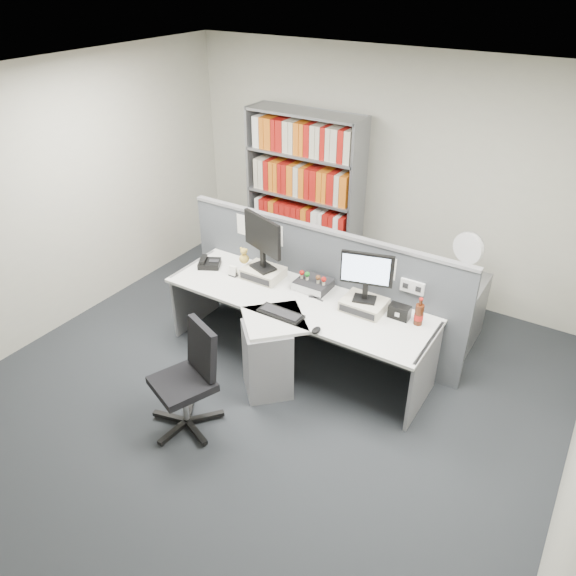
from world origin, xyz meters
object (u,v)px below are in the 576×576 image
Objects in this scene: keyboard at (281,313)px; desk_phone at (209,263)px; cola_bottle at (419,315)px; desk_fan at (468,251)px; monitor_right at (367,273)px; office_chair at (190,376)px; desktop_pc at (313,284)px; filing_cabinet at (457,310)px; speaker at (399,312)px; shelving_unit at (304,198)px; monitor_left at (262,238)px; mouse at (316,330)px; desk at (285,333)px; desk_calendar at (233,272)px.

keyboard is 1.17m from desk_phone.
cola_bottle is 1.00m from desk_fan.
monitor_right is 0.50× the size of office_chair.
desktop_pc is 1.55m from filing_cabinet.
speaker is 0.18m from cola_bottle.
shelving_unit is 2.86× the size of filing_cabinet.
filing_cabinet is at bearing 26.10° from desk_phone.
monitor_left reaches higher than desktop_pc.
mouse is at bearing -139.90° from cola_bottle.
filing_cabinet is (1.17, 0.94, -0.41)m from desktop_pc.
monitor_left reaches higher than mouse.
desk is 1.23m from cola_bottle.
shelving_unit reaches higher than desktop_pc.
desktop_pc is at bearing 14.97° from desk_calendar.
desk is 4.92× the size of desk_fan.
office_chair is at bearing -69.18° from desk_calendar.
mouse is 1.25m from desk_calendar.
desk reaches higher than filing_cabinet.
monitor_right is at bearing 32.47° from desk.
desktop_pc is 2.96× the size of mouse.
mouse is at bearing -58.04° from desktop_pc.
desk_phone is at bearing 161.95° from keyboard.
monitor_right is at bearing 5.65° from desk_calendar.
speaker is 0.09× the size of shelving_unit.
desk_fan reaches higher than desk_calendar.
speaker reaches higher than desk_calendar.
speaker is (0.51, 0.58, 0.04)m from mouse.
speaker is (0.32, 0.04, -0.32)m from monitor_right.
shelving_unit is at bearing 167.93° from filing_cabinet.
mouse is at bearing -20.32° from desk.
office_chair is at bearing -135.01° from cola_bottle.
desk is at bearing -147.53° from monitor_right.
monitor_left is 1.52m from office_chair.
monitor_right reaches higher than filing_cabinet.
speaker reaches higher than desk_phone.
desktop_pc is 1.13× the size of desk_phone.
desk is at bearing -64.04° from shelving_unit.
cola_bottle is (0.50, 0.04, -0.28)m from monitor_right.
desk_fan reaches higher than cola_bottle.
monitor_right is 1.74m from office_chair.
desk_calendar is 1.34m from office_chair.
shelving_unit reaches higher than desk.
filing_cabinet is (1.70, 1.02, -0.80)m from monitor_left.
monitor_right reaches higher than desk_fan.
monitor_left is 1.94× the size of desk_phone.
mouse is 1.01× the size of desk_calendar.
desk_calendar is at bearing 161.25° from mouse.
desktop_pc is 1.72× the size of speaker.
cola_bottle is at bearing 21.08° from desk.
filing_cabinet is at bearing 38.74° from desktop_pc.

